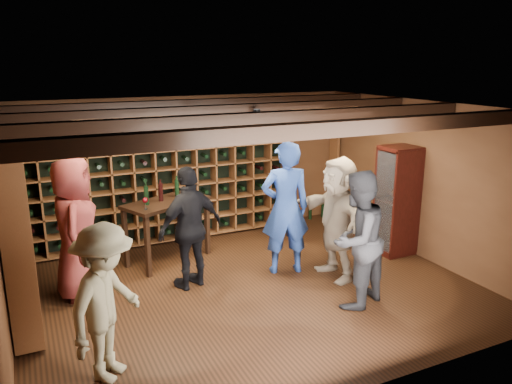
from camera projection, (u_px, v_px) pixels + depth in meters
name	position (u px, v px, depth m)	size (l,w,h in m)	color
ground	(250.00, 288.00, 7.00)	(6.00, 6.00, 0.00)	black
room_shell	(247.00, 114.00, 6.42)	(6.00, 6.00, 6.00)	brown
wine_rack_back	(165.00, 177.00, 8.52)	(4.65, 0.30, 2.20)	brown
wine_rack_left	(17.00, 220.00, 6.25)	(0.30, 2.65, 2.20)	brown
crate_shelf	(313.00, 142.00, 9.61)	(1.20, 0.32, 2.07)	brown
display_cabinet	(396.00, 203.00, 8.07)	(0.55, 0.50, 1.75)	#370E0B
man_blue_shirt	(285.00, 208.00, 7.31)	(0.72, 0.48, 1.99)	navy
man_grey_suit	(357.00, 240.00, 6.31)	(0.87, 0.68, 1.79)	black
guest_red_floral	(75.00, 229.00, 6.55)	(0.93, 0.61, 1.90)	maroon
guest_woman_black	(190.00, 228.00, 6.85)	(1.01, 0.42, 1.73)	black
guest_khaki	(106.00, 303.00, 4.85)	(1.05, 0.60, 1.62)	#837B5A
guest_beige	(337.00, 218.00, 7.17)	(1.66, 0.53, 1.79)	gray
tasting_table	(166.00, 209.00, 7.74)	(1.46, 1.13, 1.26)	black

